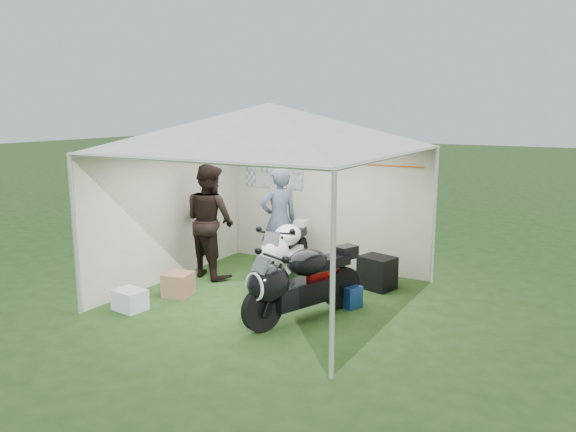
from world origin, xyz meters
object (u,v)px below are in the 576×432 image
Objects in this scene: crate_0 at (130,300)px; equipment_box at (377,272)px; motorcycle_white at (285,250)px; person_dark_jacket at (210,221)px; motorcycle_black at (298,281)px; crate_1 at (178,284)px; paddock_stand at (346,295)px; canopy_tent at (270,131)px; person_blue_jacket at (279,220)px.

equipment_box is at bearing 44.36° from crate_0.
person_dark_jacket is at bearing -177.16° from motorcycle_white.
equipment_box is at bearing 97.77° from motorcycle_black.
person_dark_jacket reaches higher than crate_0.
equipment_box is 3.22m from crate_1.
crate_0 is (-1.31, -2.28, -0.41)m from motorcycle_white.
crate_0 is at bearing 105.97° from person_dark_jacket.
paddock_stand is 0.81× the size of equipment_box.
crate_1 is at bearing 116.35° from person_dark_jacket.
canopy_tent reaches higher than motorcycle_black.
paddock_stand is 2.64m from crate_1.
crate_0 is at bearing -130.88° from motorcycle_white.
motorcycle_black is at bearing 19.62° from crate_0.
crate_1 is (-0.73, -1.89, -0.78)m from person_blue_jacket.
crate_0 is at bearing -147.37° from paddock_stand.
motorcycle_black is at bearing -103.24° from equipment_box.
equipment_box reaches higher than crate_1.
motorcycle_black is 2.39m from person_blue_jacket.
person_dark_jacket is 2.13m from crate_0.
person_blue_jacket is at bearing -124.74° from person_dark_jacket.
canopy_tent is 2.81× the size of motorcycle_white.
crate_1 is at bearing 14.96° from person_blue_jacket.
paddock_stand is 0.22× the size of person_dark_jacket.
motorcycle_white is at bearing 158.15° from paddock_stand.
motorcycle_black is at bearing -111.01° from paddock_stand.
motorcycle_black is at bearing 73.09° from person_blue_jacket.
motorcycle_black reaches higher than crate_1.
equipment_box is (1.86, 0.01, -0.69)m from person_blue_jacket.
crate_0 is 1.11× the size of crate_1.
person_dark_jacket is 4.86× the size of crate_1.
motorcycle_white is 1.59m from equipment_box.
equipment_box is (2.80, 0.78, -0.73)m from person_dark_jacket.
canopy_tent reaches higher than paddock_stand.
equipment_box is at bearing 41.90° from canopy_tent.
motorcycle_white reaches higher than paddock_stand.
equipment_box is (1.49, 0.46, -0.29)m from motorcycle_white.
person_blue_jacket reaches higher than equipment_box.
canopy_tent reaches higher than person_blue_jacket.
person_blue_jacket is 4.69× the size of crate_1.
person_dark_jacket is at bearing 90.06° from crate_0.
motorcycle_black reaches higher than equipment_box.
crate_0 is 0.87m from crate_1.
equipment_box is at bearing 83.99° from paddock_stand.
person_dark_jacket is 3.70× the size of equipment_box.
person_dark_jacket is (-2.36, 1.12, 0.42)m from motorcycle_black.
person_blue_jacket is (-1.76, 1.00, 0.79)m from paddock_stand.
canopy_tent reaches higher than crate_1.
canopy_tent is 3.24m from crate_0.
motorcycle_black reaches higher than motorcycle_white.
motorcycle_white is (-0.17, 0.72, -2.02)m from canopy_tent.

